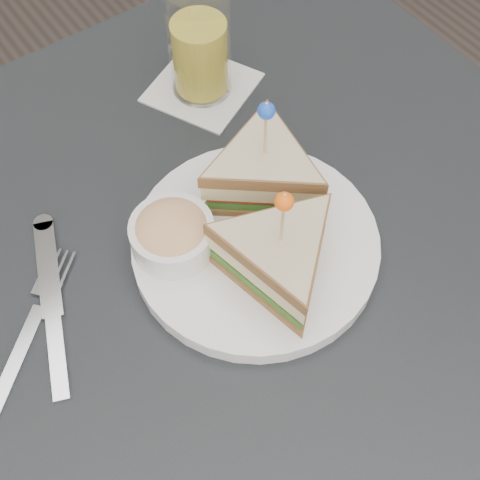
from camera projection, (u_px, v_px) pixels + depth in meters
The scene contains 6 objects.
ground_plane at pixel (239, 473), 1.27m from camera, with size 3.50×3.50×0.00m, color #3F3833.
table at pixel (238, 316), 0.70m from camera, with size 0.80×0.80×0.75m.
plate_meal at pixel (258, 222), 0.62m from camera, with size 0.28×0.28×0.14m.
cutlery_fork at pixel (33, 323), 0.61m from camera, with size 0.15×0.13×0.01m.
cutlery_knife at pixel (52, 309), 0.61m from camera, with size 0.09×0.19×0.01m.
drink_set at pixel (200, 47), 0.72m from camera, with size 0.14×0.14×0.14m.
Camera 1 is at (-0.18, -0.25, 1.31)m, focal length 50.00 mm.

